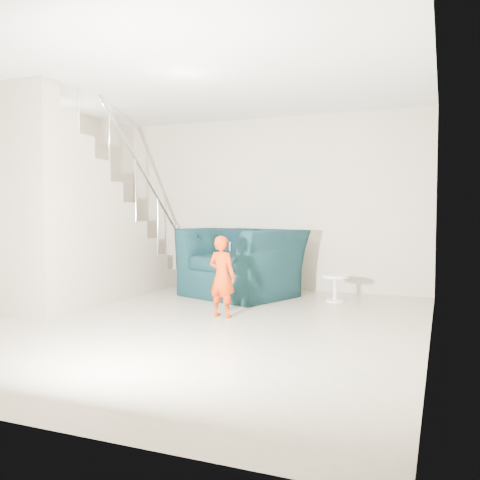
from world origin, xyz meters
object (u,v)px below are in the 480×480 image
at_px(armchair, 242,262).
at_px(side_table, 335,284).
at_px(staircase, 73,232).
at_px(toddler, 222,276).

relative_size(armchair, side_table, 4.11).
bearing_deg(staircase, armchair, 35.51).
distance_m(armchair, side_table, 1.37).
relative_size(toddler, staircase, 0.26).
relative_size(toddler, side_table, 2.58).
distance_m(armchair, toddler, 1.53).
height_order(armchair, toddler, armchair).
bearing_deg(side_table, toddler, -124.18).
bearing_deg(toddler, armchair, -66.70).
bearing_deg(staircase, toddler, -3.50).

